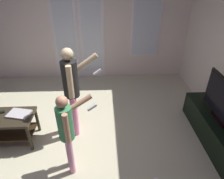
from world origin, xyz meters
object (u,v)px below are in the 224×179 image
Objects in this scene: tv_stand at (215,131)px; laptop_closed at (19,114)px; coffee_table at (6,123)px; person_adult at (72,86)px; person_child at (67,129)px.

laptop_closed is (-3.11, 0.19, 0.30)m from tv_stand.
tv_stand is at bearing -2.57° from coffee_table.
coffee_table is 1.21m from person_adult.
coffee_table is 0.57× the size of person_adult.
laptop_closed is at bearing 144.02° from person_child.
coffee_table is 0.27m from laptop_closed.
person_adult is (1.06, 0.18, 0.55)m from coffee_table.
laptop_closed is at bearing 176.50° from tv_stand.
coffee_table is 2.63× the size of laptop_closed.
coffee_table is at bearing 177.43° from tv_stand.
laptop_closed reaches higher than tv_stand.
person_adult is at bearing 9.59° from coffee_table.
person_adult is 0.78m from person_child.
person_adult reaches higher than coffee_table.
laptop_closed is at bearing 10.60° from coffee_table.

